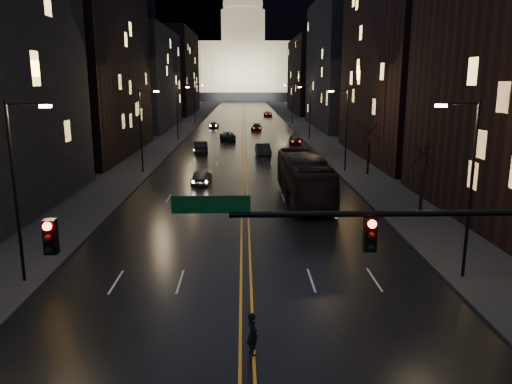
{
  "coord_description": "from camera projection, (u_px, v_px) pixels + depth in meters",
  "views": [
    {
      "loc": [
        -0.08,
        -13.47,
        9.88
      ],
      "look_at": [
        0.58,
        12.99,
        3.92
      ],
      "focal_mm": 35.0,
      "sensor_mm": 36.0,
      "label": 1
    }
  ],
  "objects": [
    {
      "name": "road",
      "position": [
        244.0,
        115.0,
        142.09
      ],
      "size": [
        20.0,
        320.0,
        0.02
      ],
      "primitive_type": "cube",
      "color": "black",
      "rests_on": "ground"
    },
    {
      "name": "sidewalk_left",
      "position": [
        194.0,
        115.0,
        141.73
      ],
      "size": [
        8.0,
        320.0,
        0.16
      ],
      "primitive_type": "cube",
      "color": "black",
      "rests_on": "ground"
    },
    {
      "name": "sidewalk_right",
      "position": [
        293.0,
        115.0,
        142.42
      ],
      "size": [
        8.0,
        320.0,
        0.16
      ],
      "primitive_type": "cube",
      "color": "black",
      "rests_on": "ground"
    },
    {
      "name": "center_line",
      "position": [
        244.0,
        115.0,
        142.08
      ],
      "size": [
        0.62,
        320.0,
        0.01
      ],
      "primitive_type": "cube",
      "color": "orange",
      "rests_on": "road"
    },
    {
      "name": "building_left_mid",
      "position": [
        81.0,
        47.0,
        64.38
      ],
      "size": [
        12.0,
        30.0,
        28.0
      ],
      "primitive_type": "cube",
      "color": "black",
      "rests_on": "ground"
    },
    {
      "name": "building_left_far",
      "position": [
        141.0,
        79.0,
        102.32
      ],
      "size": [
        12.0,
        34.0,
        20.0
      ],
      "primitive_type": "cube",
      "color": "black",
      "rests_on": "ground"
    },
    {
      "name": "building_left_dist",
      "position": [
        173.0,
        73.0,
        148.69
      ],
      "size": [
        12.0,
        40.0,
        24.0
      ],
      "primitive_type": "cube",
      "color": "black",
      "rests_on": "ground"
    },
    {
      "name": "building_right_tall",
      "position": [
        417.0,
        3.0,
        60.41
      ],
      "size": [
        12.0,
        30.0,
        38.0
      ],
      "primitive_type": "cube",
      "color": "black",
      "rests_on": "ground"
    },
    {
      "name": "building_right_mid",
      "position": [
        345.0,
        64.0,
        102.69
      ],
      "size": [
        12.0,
        34.0,
        26.0
      ],
      "primitive_type": "cube",
      "color": "black",
      "rests_on": "ground"
    },
    {
      "name": "building_right_dist",
      "position": [
        313.0,
        76.0,
        149.94
      ],
      "size": [
        12.0,
        40.0,
        22.0
      ],
      "primitive_type": "cube",
      "color": "black",
      "rests_on": "ground"
    },
    {
      "name": "mountain_ridge",
      "position": [
        296.0,
        4.0,
        372.6
      ],
      "size": [
        520.0,
        60.0,
        130.0
      ],
      "primitive_type": "cube",
      "color": "black",
      "rests_on": "ground"
    },
    {
      "name": "capitol",
      "position": [
        243.0,
        65.0,
        255.35
      ],
      "size": [
        90.0,
        50.0,
        58.5
      ],
      "color": "black",
      "rests_on": "ground"
    },
    {
      "name": "traffic_signal",
      "position": [
        452.0,
        250.0,
        14.33
      ],
      "size": [
        17.29,
        0.45,
        7.0
      ],
      "color": "black",
      "rests_on": "ground"
    },
    {
      "name": "streetlamp_right_near",
      "position": [
        468.0,
        181.0,
        24.21
      ],
      "size": [
        2.13,
        0.25,
        9.0
      ],
      "color": "black",
      "rests_on": "ground"
    },
    {
      "name": "streetlamp_left_near",
      "position": [
        18.0,
        183.0,
        23.68
      ],
      "size": [
        2.13,
        0.25,
        9.0
      ],
      "color": "black",
      "rests_on": "ground"
    },
    {
      "name": "streetlamp_right_mid",
      "position": [
        345.0,
        126.0,
        53.47
      ],
      "size": [
        2.13,
        0.25,
        9.0
      ],
      "color": "black",
      "rests_on": "ground"
    },
    {
      "name": "streetlamp_left_mid",
      "position": [
        142.0,
        126.0,
        52.94
      ],
      "size": [
        2.13,
        0.25,
        9.0
      ],
      "color": "black",
      "rests_on": "ground"
    },
    {
      "name": "streetlamp_right_far",
      "position": [
        309.0,
        109.0,
        82.72
      ],
      "size": [
        2.13,
        0.25,
        9.0
      ],
      "color": "black",
      "rests_on": "ground"
    },
    {
      "name": "streetlamp_left_far",
      "position": [
        178.0,
        110.0,
        82.19
      ],
      "size": [
        2.13,
        0.25,
        9.0
      ],
      "color": "black",
      "rests_on": "ground"
    },
    {
      "name": "streetlamp_right_dist",
      "position": [
        292.0,
        102.0,
        111.98
      ],
      "size": [
        2.13,
        0.25,
        9.0
      ],
      "color": "black",
      "rests_on": "ground"
    },
    {
      "name": "streetlamp_left_dist",
      "position": [
        195.0,
        102.0,
        111.45
      ],
      "size": [
        2.13,
        0.25,
        9.0
      ],
      "color": "black",
      "rests_on": "ground"
    },
    {
      "name": "tree_right_mid",
      "position": [
        424.0,
        156.0,
        36.09
      ],
      "size": [
        2.4,
        2.4,
        6.65
      ],
      "color": "black",
      "rests_on": "ground"
    },
    {
      "name": "tree_right_far",
      "position": [
        369.0,
        133.0,
        51.69
      ],
      "size": [
        2.4,
        2.4,
        6.65
      ],
      "color": "black",
      "rests_on": "ground"
    },
    {
      "name": "bus",
      "position": [
        304.0,
        178.0,
        41.68
      ],
      "size": [
        3.55,
        13.58,
        3.76
      ],
      "primitive_type": "imported",
      "rotation": [
        0.0,
        0.0,
        0.03
      ],
      "color": "black",
      "rests_on": "ground"
    },
    {
      "name": "oncoming_car_a",
      "position": [
        202.0,
        177.0,
        47.97
      ],
      "size": [
        1.97,
        4.48,
        1.5
      ],
      "primitive_type": "imported",
      "rotation": [
        0.0,
        0.0,
        3.1
      ],
      "color": "black",
      "rests_on": "ground"
    },
    {
      "name": "oncoming_car_b",
      "position": [
        200.0,
        147.0,
        68.66
      ],
      "size": [
        2.4,
        5.31,
        1.69
      ],
      "primitive_type": "imported",
      "rotation": [
        0.0,
        0.0,
        3.26
      ],
      "color": "black",
      "rests_on": "ground"
    },
    {
      "name": "oncoming_car_c",
      "position": [
        227.0,
        136.0,
        83.05
      ],
      "size": [
        2.9,
        5.5,
        1.47
      ],
      "primitive_type": "imported",
      "rotation": [
        0.0,
        0.0,
        3.23
      ],
      "color": "black",
      "rests_on": "ground"
    },
    {
      "name": "oncoming_car_d",
      "position": [
        214.0,
        125.0,
        104.23
      ],
      "size": [
        2.01,
        4.54,
        1.3
      ],
      "primitive_type": "imported",
      "rotation": [
        0.0,
        0.0,
        3.1
      ],
      "color": "black",
      "rests_on": "ground"
    },
    {
      "name": "receding_car_a",
      "position": [
        263.0,
        150.0,
        65.82
      ],
      "size": [
        2.05,
        5.17,
        1.67
      ],
      "primitive_type": "imported",
      "rotation": [
        0.0,
        0.0,
        0.06
      ],
      "color": "black",
      "rests_on": "ground"
    },
    {
      "name": "receding_car_b",
      "position": [
        295.0,
        140.0,
        77.66
      ],
      "size": [
        2.07,
        4.61,
        1.54
      ],
      "primitive_type": "imported",
      "rotation": [
        0.0,
        0.0,
        -0.06
      ],
      "color": "black",
      "rests_on": "ground"
    },
    {
      "name": "receding_car_c",
      "position": [
        256.0,
        127.0,
        98.8
      ],
      "size": [
        2.47,
        4.88,
        1.36
      ],
      "primitive_type": "imported",
      "rotation": [
        0.0,
        0.0,
        -0.12
      ],
      "color": "black",
      "rests_on": "ground"
    },
    {
      "name": "receding_car_d",
      "position": [
        268.0,
        114.0,
        137.55
      ],
      "size": [
        2.41,
        5.03,
        1.38
      ],
      "primitive_type": "imported",
      "rotation": [
        0.0,
        0.0,
        -0.02
      ],
      "color": "black",
      "rests_on": "ground"
    },
    {
      "name": "pedestrian_a",
      "position": [
        252.0,
        334.0,
        18.2
      ],
      "size": [
        0.61,
        0.71,
        1.65
      ],
      "primitive_type": "imported",
      "rotation": [
        0.0,
        0.0,
        2.0
      ],
      "color": "black",
      "rests_on": "ground"
    }
  ]
}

